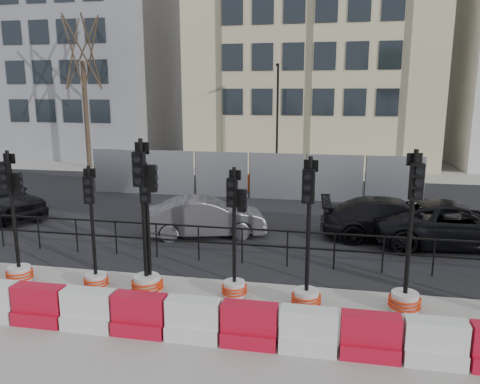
# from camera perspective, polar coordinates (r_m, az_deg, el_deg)

# --- Properties ---
(ground) EXTENTS (120.00, 120.00, 0.00)m
(ground) POSITION_cam_1_polar(r_m,az_deg,el_deg) (11.85, -6.65, -10.34)
(ground) COLOR #51514C
(ground) RESTS_ON ground
(sidewalk_near) EXTENTS (40.00, 6.00, 0.02)m
(sidewalk_near) POSITION_cam_1_polar(r_m,az_deg,el_deg) (9.31, -12.49, -17.04)
(sidewalk_near) COLOR gray
(sidewalk_near) RESTS_ON ground
(road) EXTENTS (40.00, 14.00, 0.03)m
(road) POSITION_cam_1_polar(r_m,az_deg,el_deg) (18.30, -0.03, -2.12)
(road) COLOR black
(road) RESTS_ON ground
(sidewalk_far) EXTENTS (40.00, 4.00, 0.02)m
(sidewalk_far) POSITION_cam_1_polar(r_m,az_deg,el_deg) (27.01, 3.65, 2.46)
(sidewalk_far) COLOR gray
(sidewalk_far) RESTS_ON ground
(building_grey) EXTENTS (11.00, 9.06, 14.00)m
(building_grey) POSITION_cam_1_polar(r_m,az_deg,el_deg) (36.87, -17.82, 15.39)
(building_grey) COLOR gray
(building_grey) RESTS_ON ground
(building_cream) EXTENTS (15.00, 10.06, 18.00)m
(building_cream) POSITION_cam_1_polar(r_m,az_deg,el_deg) (32.74, 9.01, 19.81)
(building_cream) COLOR beige
(building_cream) RESTS_ON ground
(kerb_railing) EXTENTS (18.00, 0.04, 1.00)m
(kerb_railing) POSITION_cam_1_polar(r_m,az_deg,el_deg) (12.69, -5.09, -5.46)
(kerb_railing) COLOR black
(kerb_railing) RESTS_ON ground
(heras_fencing) EXTENTS (14.33, 1.72, 2.00)m
(heras_fencing) POSITION_cam_1_polar(r_m,az_deg,el_deg) (20.85, 0.09, 1.60)
(heras_fencing) COLOR #92959A
(heras_fencing) RESTS_ON ground
(lamp_post_far) EXTENTS (0.12, 0.56, 6.00)m
(lamp_post_far) POSITION_cam_1_polar(r_m,az_deg,el_deg) (25.60, 4.57, 9.16)
(lamp_post_far) COLOR black
(lamp_post_far) RESTS_ON ground
(tree_bare_far) EXTENTS (2.00, 2.00, 9.00)m
(tree_bare_far) POSITION_cam_1_polar(r_m,az_deg,el_deg) (29.73, -18.69, 15.60)
(tree_bare_far) COLOR #473828
(tree_bare_far) RESTS_ON ground
(barrier_row) EXTENTS (13.60, 0.50, 0.80)m
(barrier_row) POSITION_cam_1_polar(r_m,az_deg,el_deg) (9.31, -12.09, -14.56)
(barrier_row) COLOR red
(barrier_row) RESTS_ON ground
(traffic_signal_b) EXTENTS (0.63, 0.63, 3.20)m
(traffic_signal_b) POSITION_cam_1_polar(r_m,az_deg,el_deg) (12.45, -25.50, -6.62)
(traffic_signal_b) COLOR silver
(traffic_signal_b) RESTS_ON ground
(traffic_signal_c) EXTENTS (0.57, 0.57, 2.91)m
(traffic_signal_c) POSITION_cam_1_polar(r_m,az_deg,el_deg) (11.46, -17.27, -8.39)
(traffic_signal_c) COLOR silver
(traffic_signal_c) RESTS_ON ground
(traffic_signal_d) EXTENTS (0.70, 0.70, 3.54)m
(traffic_signal_d) POSITION_cam_1_polar(r_m,az_deg,el_deg) (10.80, -11.40, -7.97)
(traffic_signal_d) COLOR silver
(traffic_signal_d) RESTS_ON ground
(traffic_signal_e) EXTENTS (0.59, 0.59, 3.00)m
(traffic_signal_e) POSITION_cam_1_polar(r_m,az_deg,el_deg) (10.94, -10.96, -8.93)
(traffic_signal_e) COLOR silver
(traffic_signal_e) RESTS_ON ground
(traffic_signal_f) EXTENTS (0.58, 0.58, 2.95)m
(traffic_signal_f) POSITION_cam_1_polar(r_m,az_deg,el_deg) (10.50, -0.68, -9.14)
(traffic_signal_f) COLOR silver
(traffic_signal_f) RESTS_ON ground
(traffic_signal_g) EXTENTS (0.64, 0.64, 3.25)m
(traffic_signal_g) POSITION_cam_1_polar(r_m,az_deg,el_deg) (10.09, 8.13, -10.34)
(traffic_signal_g) COLOR silver
(traffic_signal_g) RESTS_ON ground
(traffic_signal_h) EXTENTS (0.67, 0.67, 3.41)m
(traffic_signal_h) POSITION_cam_1_polar(r_m,az_deg,el_deg) (10.41, 19.63, -10.05)
(traffic_signal_h) COLOR silver
(traffic_signal_h) RESTS_ON ground
(car_b) EXTENTS (3.45, 4.51, 1.24)m
(car_b) POSITION_cam_1_polar(r_m,az_deg,el_deg) (14.89, -4.21, -3.07)
(car_b) COLOR #494A4E
(car_b) RESTS_ON ground
(car_c) EXTENTS (2.22, 4.64, 1.30)m
(car_c) POSITION_cam_1_polar(r_m,az_deg,el_deg) (15.20, 18.24, -3.23)
(car_c) COLOR black
(car_c) RESTS_ON ground
(car_d) EXTENTS (3.27, 5.33, 1.35)m
(car_d) POSITION_cam_1_polar(r_m,az_deg,el_deg) (15.23, 24.68, -3.60)
(car_d) COLOR black
(car_d) RESTS_ON ground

